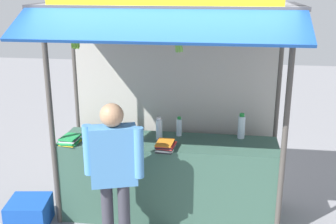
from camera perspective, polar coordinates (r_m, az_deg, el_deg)
The scene contains 14 objects.
ground_plane at distance 5.23m, azimuth -0.00°, elevation -13.83°, with size 20.00×20.00×0.00m, color gray.
stall_counter at distance 5.00m, azimuth -0.00°, elevation -9.12°, with size 2.49×0.64×0.96m, color #385B4C.
stall_structure at distance 4.73m, azimuth 0.27°, elevation 5.33°, with size 2.69×1.56×2.84m.
water_bottle_right at distance 4.94m, azimuth 1.51°, elevation -2.03°, with size 0.07×0.07×0.23m.
water_bottle_center at distance 4.93m, azimuth 9.94°, elevation -1.96°, with size 0.08×0.08×0.30m.
water_bottle_mid_left at distance 4.82m, azimuth -1.22°, elevation -2.31°, with size 0.08×0.08×0.27m.
magazine_stack_mid_right at distance 4.87m, azimuth -13.14°, elevation -3.69°, with size 0.21×0.27×0.08m.
magazine_stack_front_left at distance 4.56m, azimuth -0.31°, elevation -4.61°, with size 0.21×0.28×0.08m.
magazine_stack_far_left at distance 4.70m, azimuth -5.78°, elevation -4.21°, with size 0.24×0.26×0.05m.
banana_bunch_inner_left at distance 4.05m, azimuth 6.18°, elevation 9.93°, with size 0.09×0.09×0.24m.
banana_bunch_inner_right at distance 4.08m, azimuth 1.47°, elevation 9.23°, with size 0.10×0.10×0.31m.
banana_bunch_leftmost at distance 4.32m, azimuth -12.45°, elevation 9.39°, with size 0.10×0.10×0.30m.
vendor_person at distance 4.21m, azimuth -7.37°, elevation -7.22°, with size 0.61×0.33×1.61m.
plastic_crate at distance 5.22m, azimuth -18.32°, elevation -12.87°, with size 0.45×0.45×0.31m, color #194CB2.
Camera 1 is at (0.63, -4.43, 2.71)m, focal length 44.86 mm.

